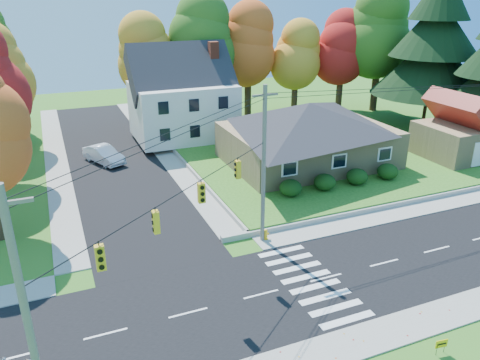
{
  "coord_description": "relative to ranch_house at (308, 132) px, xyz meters",
  "views": [
    {
      "loc": [
        -12.94,
        -18.58,
        14.86
      ],
      "look_at": [
        -1.87,
        8.0,
        3.21
      ],
      "focal_mm": 35.0,
      "sensor_mm": 36.0,
      "label": 1
    }
  ],
  "objects": [
    {
      "name": "ranch_house",
      "position": [
        0.0,
        0.0,
        0.0
      ],
      "size": [
        14.6,
        10.6,
        5.4
      ],
      "color": "tan",
      "rests_on": "lawn"
    },
    {
      "name": "white_car",
      "position": [
        -16.84,
        8.12,
        -2.45
      ],
      "size": [
        3.53,
        5.06,
        1.58
      ],
      "primitive_type": "imported",
      "rotation": [
        0.0,
        0.0,
        0.43
      ],
      "color": "silver",
      "rests_on": "road_cross"
    },
    {
      "name": "conifer_east_a",
      "position": [
        19.0,
        6.0,
        6.12
      ],
      "size": [
        12.8,
        12.8,
        16.96
      ],
      "color": "#3F2A19",
      "rests_on": "lawn"
    },
    {
      "name": "road_cross",
      "position": [
        -16.0,
        10.0,
        -3.25
      ],
      "size": [
        8.0,
        44.0,
        0.02
      ],
      "primitive_type": "cube",
      "color": "black",
      "rests_on": "ground"
    },
    {
      "name": "tree_lot_4",
      "position": [
        14.0,
        16.0,
        5.04
      ],
      "size": [
        6.72,
        6.72,
        12.51
      ],
      "color": "#3F2A19",
      "rests_on": "lawn"
    },
    {
      "name": "sidewalk_south",
      "position": [
        -8.0,
        -21.0,
        -3.23
      ],
      "size": [
        90.0,
        2.0,
        0.08
      ],
      "primitive_type": "cube",
      "color": "#9C9A90",
      "rests_on": "ground"
    },
    {
      "name": "road_main",
      "position": [
        -8.0,
        -16.0,
        -3.26
      ],
      "size": [
        90.0,
        8.0,
        0.02
      ],
      "primitive_type": "cube",
      "color": "black",
      "rests_on": "ground"
    },
    {
      "name": "tree_lot_0",
      "position": [
        -10.0,
        18.0,
        5.04
      ],
      "size": [
        6.72,
        6.72,
        12.51
      ],
      "color": "#3F2A19",
      "rests_on": "lawn"
    },
    {
      "name": "tree_lot_1",
      "position": [
        -4.0,
        17.0,
        6.35
      ],
      "size": [
        7.84,
        7.84,
        14.6
      ],
      "color": "#3F2A19",
      "rests_on": "lawn"
    },
    {
      "name": "garage",
      "position": [
        14.0,
        -4.01,
        -0.42
      ],
      "size": [
        7.3,
        6.3,
        4.6
      ],
      "color": "tan",
      "rests_on": "lawn"
    },
    {
      "name": "traffic_infrastructure",
      "position": [
        -8.15,
        -14.65,
        1.88
      ],
      "size": [
        38.1,
        10.66,
        10.0
      ],
      "color": "#666059",
      "rests_on": "ground"
    },
    {
      "name": "tree_lot_2",
      "position": [
        2.0,
        18.0,
        5.7
      ],
      "size": [
        7.28,
        7.28,
        13.56
      ],
      "color": "#3F2A19",
      "rests_on": "lawn"
    },
    {
      "name": "ground",
      "position": [
        -8.0,
        -16.0,
        -3.27
      ],
      "size": [
        120.0,
        120.0,
        0.0
      ],
      "primitive_type": "plane",
      "color": "#3D7923"
    },
    {
      "name": "colonial_house",
      "position": [
        -7.96,
        12.0,
        1.32
      ],
      "size": [
        10.4,
        8.4,
        9.6
      ],
      "color": "silver",
      "rests_on": "lawn"
    },
    {
      "name": "yard_sign",
      "position": [
        -6.55,
        -22.97,
        -2.74
      ],
      "size": [
        0.59,
        0.11,
        0.74
      ],
      "color": "black",
      "rests_on": "ground"
    },
    {
      "name": "sidewalk_north",
      "position": [
        -8.0,
        -11.0,
        -3.23
      ],
      "size": [
        90.0,
        2.0,
        0.08
      ],
      "primitive_type": "cube",
      "color": "#9C9A90",
      "rests_on": "ground"
    },
    {
      "name": "lawn",
      "position": [
        5.0,
        5.0,
        -3.02
      ],
      "size": [
        30.0,
        30.0,
        0.5
      ],
      "primitive_type": "cube",
      "color": "#3D7923",
      "rests_on": "ground"
    },
    {
      "name": "tree_lot_5",
      "position": [
        18.0,
        14.0,
        7.0
      ],
      "size": [
        8.4,
        8.4,
        15.64
      ],
      "color": "#3F2A19",
      "rests_on": "lawn"
    },
    {
      "name": "tree_lot_3",
      "position": [
        8.0,
        17.0,
        4.39
      ],
      "size": [
        6.16,
        6.16,
        11.47
      ],
      "color": "#3F2A19",
      "rests_on": "lawn"
    },
    {
      "name": "hedge_row",
      "position": [
        -0.5,
        -6.2,
        -2.13
      ],
      "size": [
        10.7,
        1.7,
        1.27
      ],
      "color": "#163A10",
      "rests_on": "lawn"
    },
    {
      "name": "fire_hydrant",
      "position": [
        -9.25,
        -10.8,
        -2.9
      ],
      "size": [
        0.44,
        0.34,
        0.76
      ],
      "color": "yellow",
      "rests_on": "ground"
    }
  ]
}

